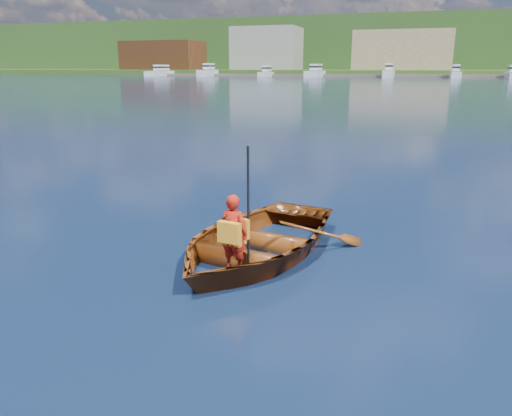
{
  "coord_description": "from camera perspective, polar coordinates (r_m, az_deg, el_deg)",
  "views": [
    {
      "loc": [
        1.16,
        -7.95,
        2.91
      ],
      "look_at": [
        -1.12,
        -0.79,
        0.78
      ],
      "focal_mm": 35.0,
      "sensor_mm": 36.0,
      "label": 1
    }
  ],
  "objects": [
    {
      "name": "marina_yachts",
      "position": [
        152.29,
        11.48,
        14.93
      ],
      "size": [
        143.36,
        13.83,
        4.28
      ],
      "color": "silver",
      "rests_on": "ground"
    },
    {
      "name": "waterfront_buildings",
      "position": [
        173.25,
        15.42,
        16.87
      ],
      "size": [
        202.0,
        16.0,
        14.0
      ],
      "color": "brown",
      "rests_on": "ground"
    },
    {
      "name": "rowboat",
      "position": [
        7.98,
        -0.08,
        -3.63
      ],
      "size": [
        3.49,
        4.37,
        0.81
      ],
      "color": "brown",
      "rests_on": "ground"
    },
    {
      "name": "child_paddler",
      "position": [
        7.04,
        -2.53,
        -2.8
      ],
      "size": [
        0.45,
        0.39,
        1.78
      ],
      "color": "red",
      "rests_on": "ground"
    },
    {
      "name": "shoreline",
      "position": [
        244.68,
        18.21,
        16.8
      ],
      "size": [
        400.0,
        140.0,
        22.0
      ],
      "color": "#425E22",
      "rests_on": "ground"
    },
    {
      "name": "ground",
      "position": [
        8.55,
        8.82,
        -4.3
      ],
      "size": [
        600.0,
        600.0,
        0.0
      ],
      "color": "#13273B",
      "rests_on": "ground"
    },
    {
      "name": "dock",
      "position": [
        155.99,
        17.47,
        14.19
      ],
      "size": [
        160.05,
        7.55,
        0.8
      ],
      "color": "brown",
      "rests_on": "ground"
    },
    {
      "name": "hillside_trees",
      "position": [
        249.88,
        10.45,
        19.02
      ],
      "size": [
        285.62,
        81.47,
        23.39
      ],
      "color": "#382314",
      "rests_on": "ground"
    }
  ]
}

